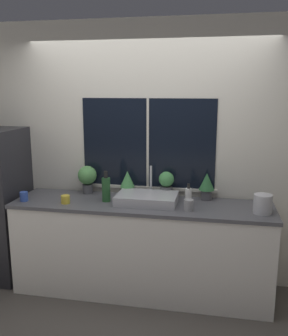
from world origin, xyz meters
name	(u,v)px	position (x,y,z in m)	size (l,w,h in m)	color
ground_plane	(135,307)	(0.00, 0.00, 0.00)	(14.00, 14.00, 0.00)	#4C4742
wall_back	(148,154)	(0.00, 0.69, 1.35)	(8.00, 0.09, 2.70)	silver
counter	(141,247)	(0.00, 0.31, 0.47)	(2.53, 0.65, 0.93)	white
sink	(147,198)	(0.05, 0.32, 0.98)	(0.58, 0.43, 0.33)	#ADADB2
potted_plant_far_left	(87,177)	(-0.63, 0.55, 1.11)	(0.20, 0.20, 0.29)	#4C4C51
potted_plant_center_left	(127,182)	(-0.20, 0.55, 1.07)	(0.15, 0.15, 0.26)	#4C4C51
potted_plant_center_right	(166,183)	(0.21, 0.55, 1.08)	(0.15, 0.15, 0.27)	#4C4C51
potted_plant_far_right	(207,185)	(0.62, 0.55, 1.08)	(0.15, 0.15, 0.27)	#4C4C51
soap_bottle	(188,196)	(0.45, 0.33, 1.02)	(0.06, 0.06, 0.21)	white
bottle_tall	(106,189)	(-0.35, 0.30, 1.06)	(0.08, 0.08, 0.30)	#235128
mug_yellow	(65,199)	(-0.72, 0.16, 0.97)	(0.08, 0.08, 0.08)	gold
mug_blue	(24,196)	(-1.15, 0.16, 0.98)	(0.08, 0.08, 0.09)	#3351AD
mug_grey	(189,205)	(0.47, 0.17, 0.98)	(0.09, 0.09, 0.10)	gray
kettle	(263,203)	(1.12, 0.22, 1.02)	(0.16, 0.16, 0.19)	#B2B2B7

